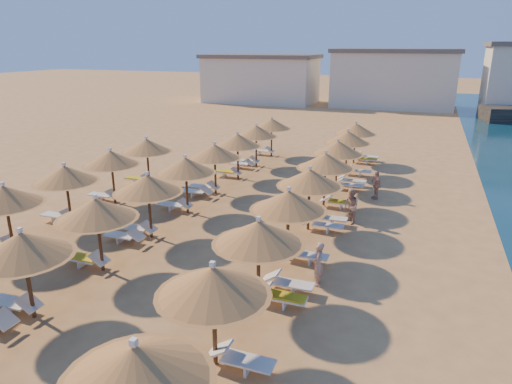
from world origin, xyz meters
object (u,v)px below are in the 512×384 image
at_px(parasol_row_west, 148,185).
at_px(beachgoer_b, 351,206).
at_px(parasol_row_east, 288,202).
at_px(beachgoer_a, 318,264).
at_px(beachgoer_c, 376,185).

distance_m(parasol_row_west, beachgoer_b, 8.99).
relative_size(parasol_row_west, beachgoer_b, 21.34).
relative_size(parasol_row_east, parasol_row_west, 1.00).
bearing_deg(parasol_row_west, beachgoer_b, 30.89).
distance_m(parasol_row_west, beachgoer_a, 7.81).
height_order(parasol_row_east, beachgoer_b, parasol_row_east).
height_order(parasol_row_east, parasol_row_west, same).
distance_m(parasol_row_east, beachgoer_b, 5.06).
xyz_separation_m(parasol_row_west, beachgoer_c, (8.28, 8.54, -1.56)).
height_order(beachgoer_a, beachgoer_b, beachgoer_b).
distance_m(beachgoer_a, beachgoer_c, 10.05).
bearing_deg(beachgoer_a, beachgoer_c, 170.04).
bearing_deg(parasol_row_west, beachgoer_c, 45.86).
bearing_deg(parasol_row_east, beachgoer_c, 74.98).
relative_size(parasol_row_east, beachgoer_a, 22.26).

